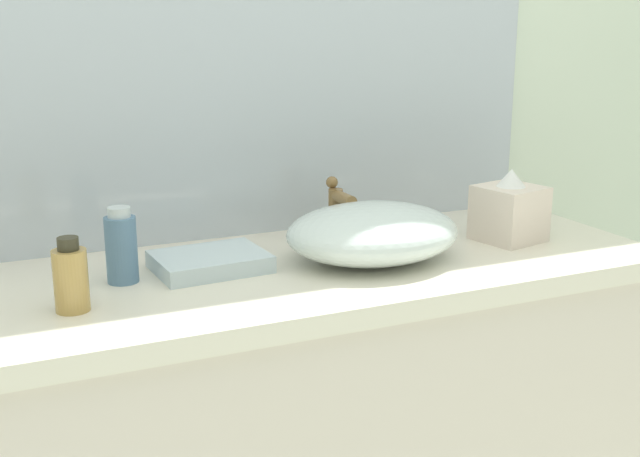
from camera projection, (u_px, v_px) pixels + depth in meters
bathroom_wall_rear at (204, 72)px, 1.82m from camera, size 6.00×0.06×2.60m
wall_mirror_panel at (215, 26)px, 1.77m from camera, size 1.62×0.01×0.96m
sink_basin at (373, 233)px, 1.69m from camera, size 0.37×0.31×0.12m
faucet at (337, 206)px, 1.84m from camera, size 0.03×0.12×0.14m
lotion_bottle at (71, 278)px, 1.40m from camera, size 0.06×0.06×0.13m
perfume_bottle at (121, 247)px, 1.55m from camera, size 0.06×0.06×0.15m
tissue_box at (509, 210)px, 1.85m from camera, size 0.16×0.16×0.17m
folded_hand_towel at (210, 262)px, 1.64m from camera, size 0.23×0.18×0.03m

